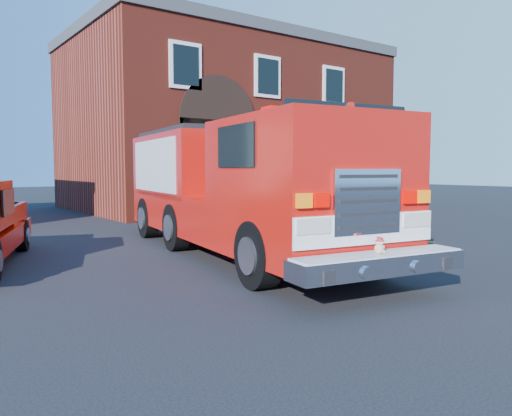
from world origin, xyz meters
TOP-DOWN VIEW (x-y plane):
  - ground at (0.00, 0.00)m, footprint 100.00×100.00m
  - parking_stripe_near at (6.50, 1.00)m, footprint 0.12×3.00m
  - parking_stripe_mid at (6.50, 4.00)m, footprint 0.12×3.00m
  - parking_stripe_far at (6.50, 7.00)m, footprint 0.12×3.00m
  - fire_station at (8.99, 13.98)m, footprint 15.20×10.20m
  - fire_engine at (1.19, 1.23)m, footprint 4.30×10.34m
  - secondary_truck at (6.50, 5.63)m, footprint 5.29×8.57m

SIDE VIEW (x-z plane):
  - ground at x=0.00m, z-range 0.00..0.00m
  - parking_stripe_near at x=6.50m, z-range 0.00..0.01m
  - parking_stripe_mid at x=6.50m, z-range 0.00..0.01m
  - parking_stripe_far at x=6.50m, z-range 0.00..0.01m
  - secondary_truck at x=6.50m, z-range 0.12..2.78m
  - fire_engine at x=1.19m, z-range 0.06..3.15m
  - fire_station at x=8.99m, z-range 0.03..8.48m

